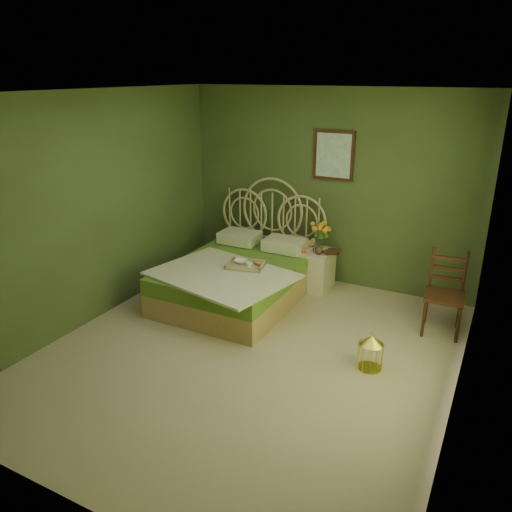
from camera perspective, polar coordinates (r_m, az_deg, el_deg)
The scene contains 14 objects.
floor at distance 5.32m, azimuth -0.80°, elevation -11.02°, with size 4.50×4.50×0.00m, color tan.
ceiling at distance 4.54m, azimuth -0.97°, elevation 18.21°, with size 4.50×4.50×0.00m, color silver.
wall_back at distance 6.77m, azimuth 8.26°, elevation 7.62°, with size 4.00×4.00×0.00m, color #4E6032.
wall_left at distance 5.95m, azimuth -18.17°, elevation 5.04°, with size 4.50×4.50×0.00m, color #4E6032.
wall_right at distance 4.26m, azimuth 23.56°, elevation -1.61°, with size 4.50×4.50×0.00m, color #4E6032.
wall_art at distance 6.64m, azimuth 8.88°, elevation 11.30°, with size 0.54×0.04×0.64m.
bed at distance 6.42m, azimuth -1.89°, elevation -2.23°, with size 1.77×2.24×1.39m.
nightstand at distance 6.75m, azimuth 6.62°, elevation -0.80°, with size 0.48×0.49×0.96m.
chair at distance 5.93m, azimuth 20.92°, elevation -3.38°, with size 0.45×0.45×0.94m.
birdcage at distance 5.11m, azimuth 12.95°, elevation -10.69°, with size 0.24×0.24×0.37m.
book_lower at distance 6.63m, azimuth 8.11°, elevation 0.55°, with size 0.17×0.23×0.02m, color #381E0F.
book_upper at distance 6.63m, azimuth 8.12°, elevation 0.71°, with size 0.17×0.24×0.02m, color #472819.
cereal_bowl at distance 6.18m, azimuth -1.79°, elevation -0.63°, with size 0.16×0.16×0.04m, color white.
coffee_cup at distance 6.01m, azimuth -0.80°, elevation -1.07°, with size 0.09×0.09×0.08m, color white.
Camera 1 is at (2.16, -4.00, 2.77)m, focal length 35.00 mm.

